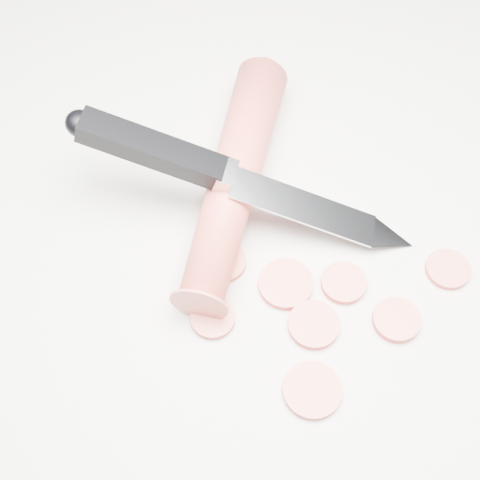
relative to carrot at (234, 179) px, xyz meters
name	(u,v)px	position (x,y,z in m)	size (l,w,h in m)	color
ground	(290,245)	(0.02, -0.06, -0.02)	(2.40, 2.40, 0.00)	beige
carrot	(234,179)	(0.00, 0.00, 0.00)	(0.04, 0.04, 0.22)	#D74437
carrot_slice_0	(312,390)	(-0.03, -0.17, -0.02)	(0.04, 0.04, 0.01)	#D55F4C
carrot_slice_1	(314,325)	(0.00, -0.13, -0.02)	(0.04, 0.04, 0.01)	#D55F4C
carrot_slice_2	(286,284)	(0.00, -0.09, -0.02)	(0.04, 0.04, 0.01)	#D55F4C
carrot_slice_3	(396,320)	(0.06, -0.15, -0.02)	(0.03, 0.03, 0.01)	#D55F4C
carrot_slice_4	(448,269)	(0.11, -0.14, -0.02)	(0.03, 0.03, 0.01)	#D55F4C
carrot_slice_5	(213,318)	(-0.06, -0.09, -0.02)	(0.03, 0.03, 0.01)	#D55F4C
carrot_slice_6	(344,283)	(0.04, -0.11, -0.02)	(0.03, 0.03, 0.01)	#D55F4C
carrot_slice_7	(223,261)	(-0.04, -0.05, -0.02)	(0.04, 0.04, 0.01)	#D55F4C
kitchen_knife	(246,180)	(0.00, -0.02, 0.02)	(0.23, 0.20, 0.09)	#B7B9BE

